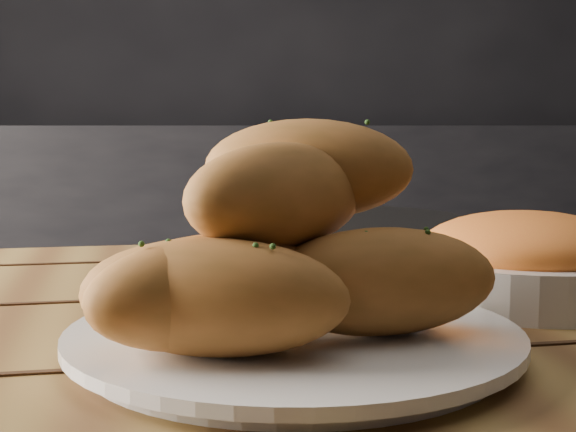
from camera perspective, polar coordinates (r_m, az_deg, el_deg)
The scene contains 6 objects.
back_wall at distance 3.14m, azimuth 1.22°, elevation 14.68°, with size 4.00×0.04×2.70m, color black.
counter at distance 2.86m, azimuth 2.45°, elevation -2.62°, with size 2.80×0.60×0.90m, color black.
plate at distance 0.53m, azimuth 0.41°, elevation -8.84°, with size 0.30×0.30×0.02m.
bread_rolls at distance 0.51m, azimuth -0.69°, elevation -2.35°, with size 0.28×0.25×0.14m.
skillet at distance 0.92m, azimuth 3.85°, elevation -1.46°, with size 0.43×0.30×0.05m.
bowl at distance 0.73m, azimuth 16.61°, elevation -3.09°, with size 0.21×0.21×0.08m.
Camera 1 is at (-0.66, -1.04, 0.90)m, focal length 50.00 mm.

